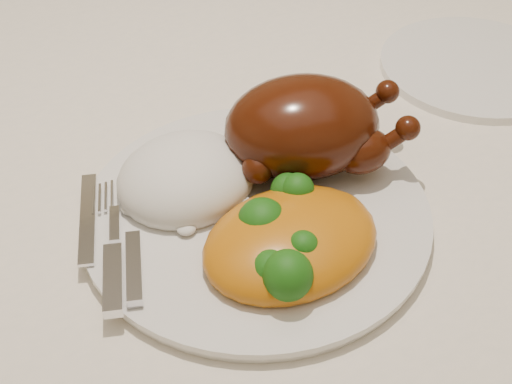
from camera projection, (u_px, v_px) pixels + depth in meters
name	position (u px, v px, depth m)	size (l,w,h in m)	color
dining_table	(263.00, 223.00, 0.75)	(1.60, 0.90, 0.76)	brown
tablecloth	(263.00, 170.00, 0.71)	(1.73, 1.03, 0.18)	beige
dinner_plate	(256.00, 215.00, 0.61)	(0.29, 0.29, 0.01)	silver
side_plate	(475.00, 66.00, 0.78)	(0.21, 0.21, 0.01)	silver
roast_chicken	(307.00, 127.00, 0.62)	(0.18, 0.13, 0.09)	#3F1506
rice_mound	(186.00, 179.00, 0.61)	(0.14, 0.13, 0.06)	white
mac_and_cheese	(293.00, 239.00, 0.56)	(0.16, 0.13, 0.06)	orange
cutlery	(114.00, 254.00, 0.56)	(0.05, 0.16, 0.01)	silver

